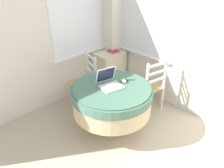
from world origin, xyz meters
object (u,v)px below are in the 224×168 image
(computer_mouse, at_px, (123,81))
(corner_cabinet, at_px, (109,69))
(cell_phone, at_px, (126,81))
(dining_chair_near_right_window, at_px, (149,87))
(book_on_cabinet, at_px, (113,51))
(round_dining_table, at_px, (112,97))
(laptop, at_px, (109,82))
(dining_chair_near_back_window, at_px, (85,82))

(computer_mouse, bearing_deg, corner_cabinet, 55.99)
(computer_mouse, bearing_deg, cell_phone, -5.99)
(dining_chair_near_right_window, distance_m, book_on_cabinet, 1.09)
(round_dining_table, relative_size, cell_phone, 10.57)
(cell_phone, relative_size, corner_cabinet, 0.15)
(round_dining_table, xyz_separation_m, laptop, (-0.00, 0.05, 0.23))
(computer_mouse, height_order, corner_cabinet, computer_mouse)
(computer_mouse, bearing_deg, dining_chair_near_back_window, 95.35)
(laptop, xyz_separation_m, dining_chair_near_right_window, (0.82, -0.10, -0.35))
(round_dining_table, bearing_deg, book_on_cabinet, 45.18)
(round_dining_table, bearing_deg, cell_phone, -6.37)
(cell_phone, bearing_deg, book_on_cabinet, 54.87)
(corner_cabinet, relative_size, book_on_cabinet, 3.78)
(laptop, height_order, dining_chair_near_right_window, laptop)
(dining_chair_near_right_window, distance_m, corner_cabinet, 1.09)
(dining_chair_near_right_window, bearing_deg, round_dining_table, 176.14)
(round_dining_table, height_order, book_on_cabinet, book_on_cabinet)
(dining_chair_near_right_window, relative_size, book_on_cabinet, 4.90)
(laptop, distance_m, cell_phone, 0.28)
(dining_chair_near_right_window, xyz_separation_m, corner_cabinet, (0.11, 1.09, -0.08))
(computer_mouse, distance_m, dining_chair_near_back_window, 0.89)
(cell_phone, distance_m, dining_chair_near_back_window, 0.89)
(laptop, relative_size, cell_phone, 3.36)
(computer_mouse, relative_size, dining_chair_near_right_window, 0.10)
(cell_phone, distance_m, dining_chair_near_right_window, 0.63)
(laptop, xyz_separation_m, corner_cabinet, (0.92, 0.98, -0.43))
(round_dining_table, xyz_separation_m, book_on_cabinet, (0.98, 0.98, 0.17))
(laptop, bearing_deg, dining_chair_near_back_window, 79.97)
(computer_mouse, relative_size, cell_phone, 0.92)
(computer_mouse, distance_m, corner_cabinet, 1.33)
(dining_chair_near_back_window, xyz_separation_m, corner_cabinet, (0.79, 0.23, -0.08))
(round_dining_table, xyz_separation_m, cell_phone, (0.26, -0.03, 0.18))
(cell_phone, height_order, book_on_cabinet, book_on_cabinet)
(corner_cabinet, distance_m, book_on_cabinet, 0.39)
(round_dining_table, height_order, dining_chair_near_back_window, dining_chair_near_back_window)
(corner_cabinet, bearing_deg, book_on_cabinet, -40.21)
(cell_phone, distance_m, corner_cabinet, 1.30)
(book_on_cabinet, bearing_deg, cell_phone, -125.13)
(dining_chair_near_back_window, bearing_deg, cell_phone, -80.90)
(corner_cabinet, bearing_deg, dining_chair_near_back_window, -163.86)
(computer_mouse, height_order, dining_chair_near_right_window, dining_chair_near_right_window)
(laptop, bearing_deg, book_on_cabinet, 43.72)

